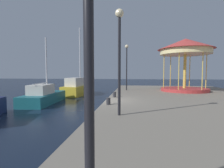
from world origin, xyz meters
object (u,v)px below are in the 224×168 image
carousel (185,52)px  lamp_post_mid_promenade (119,44)px  bollard_south (108,101)px  lamp_post_far_end (127,60)px  bollard_north (114,95)px  sailboat_teal (43,96)px  sailboat_yellow (77,88)px

carousel → lamp_post_mid_promenade: bearing=-118.3°
lamp_post_mid_promenade → bollard_south: (-0.81, 2.38, -2.85)m
bollard_south → lamp_post_far_end: bearing=85.1°
bollard_north → sailboat_teal: bearing=169.4°
lamp_post_far_end → bollard_north: 6.22m
lamp_post_far_end → bollard_south: bearing=-94.9°
sailboat_yellow → bollard_south: (5.16, -9.96, 0.21)m
lamp_post_far_end → sailboat_yellow: bearing=165.3°
sailboat_yellow → sailboat_teal: bearing=-100.8°
lamp_post_mid_promenade → carousel: bearing=61.7°
carousel → lamp_post_far_end: 5.81m
sailboat_teal → lamp_post_mid_promenade: (7.07, -6.57, 3.22)m
lamp_post_far_end → lamp_post_mid_promenade: bearing=-89.5°
bollard_south → sailboat_yellow: bearing=117.4°
lamp_post_mid_promenade → lamp_post_far_end: (-0.09, 10.79, 0.15)m
sailboat_yellow → bollard_south: 11.22m
lamp_post_mid_promenade → sailboat_yellow: bearing=115.8°
lamp_post_far_end → bollard_north: lamp_post_far_end is taller
sailboat_teal → lamp_post_mid_promenade: 10.17m
lamp_post_far_end → bollard_north: size_ratio=11.84×
sailboat_yellow → sailboat_teal: 5.88m
sailboat_yellow → carousel: 12.40m
sailboat_teal → carousel: (12.75, 3.99, 4.03)m
sailboat_yellow → lamp_post_mid_promenade: sailboat_yellow is taller
carousel → lamp_post_far_end: carousel is taller
sailboat_yellow → bollard_north: (5.18, -6.96, 0.21)m
carousel → lamp_post_far_end: bearing=177.6°
sailboat_yellow → lamp_post_mid_promenade: 14.04m
lamp_post_mid_promenade → bollard_south: 3.80m
lamp_post_far_end → bollard_south: 8.96m
sailboat_teal → bollard_north: size_ratio=14.37×
sailboat_yellow → bollard_north: sailboat_yellow is taller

